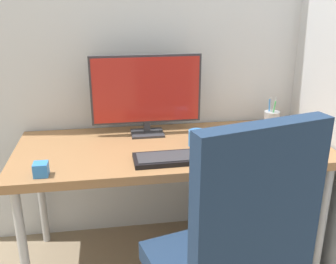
{
  "coord_description": "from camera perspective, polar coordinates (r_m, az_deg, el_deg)",
  "views": [
    {
      "loc": [
        -0.32,
        -1.86,
        1.46
      ],
      "look_at": [
        -0.03,
        -0.07,
        0.8
      ],
      "focal_mm": 41.27,
      "sensor_mm": 36.0,
      "label": 1
    }
  ],
  "objects": [
    {
      "name": "pen_holder",
      "position": [
        2.37,
        15.03,
        1.87
      ],
      "size": [
        0.09,
        0.09,
        0.18
      ],
      "color": "#9EA0A5",
      "rests_on": "desk"
    },
    {
      "name": "desk",
      "position": [
        2.05,
        0.64,
        -3.38
      ],
      "size": [
        1.62,
        0.68,
        0.7
      ],
      "color": "#996B42",
      "rests_on": "ground_plane"
    },
    {
      "name": "keyboard",
      "position": [
        1.85,
        1.74,
        -3.81
      ],
      "size": [
        0.44,
        0.17,
        0.03
      ],
      "color": "black",
      "rests_on": "desk"
    },
    {
      "name": "coffee_mug",
      "position": [
        2.02,
        4.35,
        -0.9
      ],
      "size": [
        0.12,
        0.09,
        0.08
      ],
      "color": "#337FD8",
      "rests_on": "desk"
    },
    {
      "name": "monitor",
      "position": [
        2.13,
        -3.22,
        5.94
      ],
      "size": [
        0.61,
        0.15,
        0.45
      ],
      "color": "#333338",
      "rests_on": "desk"
    },
    {
      "name": "notebook",
      "position": [
        2.17,
        17.02,
        -1.21
      ],
      "size": [
        0.12,
        0.15,
        0.01
      ],
      "primitive_type": "cube",
      "rotation": [
        0.0,
        0.0,
        -0.07
      ],
      "color": "silver",
      "rests_on": "desk"
    },
    {
      "name": "filing_cabinet",
      "position": [
        2.34,
        13.28,
        -10.63
      ],
      "size": [
        0.37,
        0.54,
        0.59
      ],
      "color": "gray",
      "rests_on": "ground_plane"
    },
    {
      "name": "desk_clamp_accessory",
      "position": [
        1.78,
        -18.26,
        -5.27
      ],
      "size": [
        0.06,
        0.06,
        0.06
      ],
      "primitive_type": "cube",
      "color": "#337FD8",
      "rests_on": "desk"
    },
    {
      "name": "office_chair",
      "position": [
        1.51,
        9.67,
        -16.94
      ],
      "size": [
        0.62,
        0.6,
        1.1
      ],
      "color": "black",
      "rests_on": "ground_plane"
    },
    {
      "name": "ground_plane",
      "position": [
        2.39,
        0.57,
        -17.8
      ],
      "size": [
        8.0,
        8.0,
        0.0
      ],
      "primitive_type": "plane",
      "color": "gray"
    },
    {
      "name": "mouse",
      "position": [
        1.97,
        11.21,
        -2.47
      ],
      "size": [
        0.07,
        0.09,
        0.04
      ],
      "primitive_type": "ellipsoid",
      "rotation": [
        0.0,
        0.0,
        0.09
      ],
      "color": "#333338",
      "rests_on": "desk"
    },
    {
      "name": "wall_back",
      "position": [
        2.25,
        -0.93,
        18.41
      ],
      "size": [
        2.76,
        0.04,
        2.8
      ],
      "primitive_type": "cube",
      "color": "silver",
      "rests_on": "ground_plane"
    }
  ]
}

